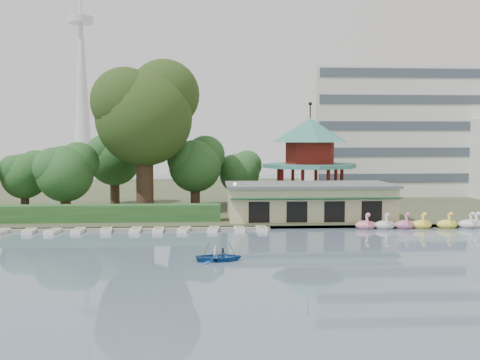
{
  "coord_description": "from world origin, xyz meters",
  "views": [
    {
      "loc": [
        -1.3,
        -37.28,
        8.96
      ],
      "look_at": [
        2.0,
        18.0,
        5.0
      ],
      "focal_mm": 40.0,
      "sensor_mm": 36.0,
      "label": 1
    }
  ],
  "objects": [
    {
      "name": "big_tree",
      "position": [
        -8.84,
        28.19,
        12.79
      ],
      "size": [
        12.77,
        11.9,
        18.75
      ],
      "color": "#3A281C",
      "rests_on": "shore"
    },
    {
      "name": "pavilion",
      "position": [
        12.0,
        32.0,
        7.48
      ],
      "size": [
        12.4,
        12.4,
        13.5
      ],
      "color": "#C6BE8F",
      "rests_on": "shore"
    },
    {
      "name": "lamp_post",
      "position": [
        1.5,
        19.0,
        3.34
      ],
      "size": [
        0.36,
        0.36,
        4.28
      ],
      "color": "black",
      "rests_on": "shore"
    },
    {
      "name": "swan_boats",
      "position": [
        21.1,
        16.55,
        0.4
      ],
      "size": [
        13.76,
        2.0,
        1.92
      ],
      "color": "pink",
      "rests_on": "ground"
    },
    {
      "name": "embankment",
      "position": [
        0.0,
        17.3,
        0.15
      ],
      "size": [
        220.0,
        0.6,
        0.3
      ],
      "primitive_type": "cube",
      "color": "gray",
      "rests_on": "ground"
    },
    {
      "name": "dock",
      "position": [
        -12.0,
        17.2,
        0.12
      ],
      "size": [
        34.0,
        1.6,
        0.24
      ],
      "primitive_type": "cube",
      "color": "gray",
      "rests_on": "ground"
    },
    {
      "name": "hedge",
      "position": [
        -15.0,
        20.5,
        1.3
      ],
      "size": [
        30.0,
        2.0,
        1.8
      ],
      "primitive_type": "cube",
      "color": "#295726",
      "rests_on": "shore"
    },
    {
      "name": "boathouse",
      "position": [
        10.0,
        21.97,
        2.37
      ],
      "size": [
        18.6,
        9.39,
        3.9
      ],
      "color": "#C6BE8F",
      "rests_on": "shore"
    },
    {
      "name": "office_building",
      "position": [
        32.67,
        49.0,
        9.73
      ],
      "size": [
        38.0,
        18.0,
        20.0
      ],
      "color": "silver",
      "rests_on": "shore"
    },
    {
      "name": "broadcast_tower",
      "position": [
        -42.0,
        140.0,
        33.98
      ],
      "size": [
        8.0,
        8.0,
        96.0
      ],
      "color": "silver",
      "rests_on": "ground"
    },
    {
      "name": "small_trees",
      "position": [
        -13.74,
        31.4,
        5.97
      ],
      "size": [
        39.26,
        16.92,
        10.3
      ],
      "color": "#3A281C",
      "rests_on": "shore"
    },
    {
      "name": "shore",
      "position": [
        0.0,
        52.0,
        0.2
      ],
      "size": [
        220.0,
        70.0,
        0.4
      ],
      "primitive_type": "cube",
      "color": "#424930",
      "rests_on": "ground"
    },
    {
      "name": "rowboat_with_passengers",
      "position": [
        -0.5,
        2.55,
        0.51
      ],
      "size": [
        5.13,
        3.84,
        2.01
      ],
      "color": "#1B559D",
      "rests_on": "ground"
    },
    {
      "name": "ground_plane",
      "position": [
        0.0,
        0.0,
        0.0
      ],
      "size": [
        220.0,
        220.0,
        0.0
      ],
      "primitive_type": "plane",
      "color": "slate",
      "rests_on": "ground"
    },
    {
      "name": "moored_rowboats",
      "position": [
        -11.34,
        15.83,
        0.18
      ],
      "size": [
        32.33,
        2.72,
        0.36
      ],
      "color": "white",
      "rests_on": "ground"
    }
  ]
}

